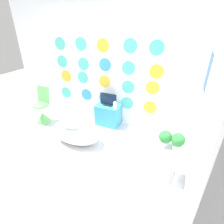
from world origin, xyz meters
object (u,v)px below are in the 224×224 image
vase (115,106)px  potted_plant_right (178,141)px  chair (42,111)px  potted_plant_left (165,137)px  bathtub (76,132)px  tv (108,100)px

vase → potted_plant_right: (1.33, -0.96, 0.16)m
chair → vase: size_ratio=4.74×
potted_plant_left → potted_plant_right: (0.17, -0.01, 0.00)m
potted_plant_left → vase: bearing=140.8°
bathtub → chair: size_ratio=1.17×
tv → potted_plant_left: size_ratio=1.57×
potted_plant_right → tv: bearing=144.8°
tv → vase: bearing=-30.8°
tv → vase: tv is taller
potted_plant_left → potted_plant_right: 0.17m
bathtub → tv: size_ratio=2.60×
chair → tv: (1.46, 0.53, 0.33)m
potted_plant_left → tv: bearing=142.0°
chair → potted_plant_left: chair is taller
chair → vase: (1.68, 0.40, 0.29)m
chair → potted_plant_left: (2.84, -0.55, 0.44)m
bathtub → chair: bearing=163.4°
bathtub → vase: size_ratio=5.55×
bathtub → tv: 0.99m
bathtub → potted_plant_left: potted_plant_left is taller
chair → potted_plant_right: bearing=-10.7°
chair → tv: chair is taller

